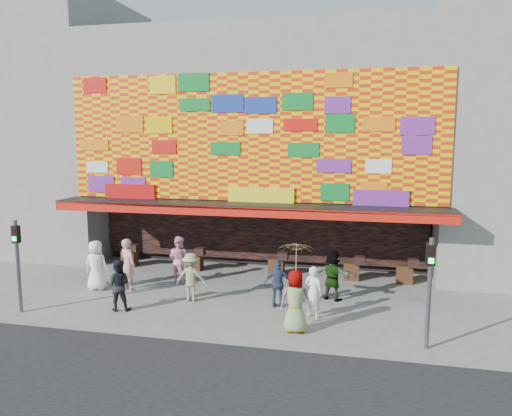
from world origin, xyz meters
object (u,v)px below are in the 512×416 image
object	(u,v)px
ped_g	(295,301)
ped_d	(191,277)
ped_f	(333,275)
parasol	(296,259)
ped_h	(313,292)
signal_left	(17,256)
ped_a	(96,265)
ped_e	(278,284)
ped_i	(179,259)
ped_c	(118,285)
signal_right	(430,281)
ped_b	(128,264)

from	to	relation	value
ped_g	ped_d	bearing A→B (deg)	-33.60
ped_f	parasol	size ratio (longest dim) A/B	0.92
ped_d	ped_h	distance (m)	4.29
signal_left	ped_d	distance (m)	5.54
ped_a	ped_d	xyz separation A→B (m)	(3.82, -0.40, -0.09)
ped_a	ped_e	bearing A→B (deg)	175.11
ped_i	ped_e	bearing A→B (deg)	170.67
ped_c	signal_left	bearing A→B (deg)	0.69
signal_right	parasol	xyz separation A→B (m)	(-3.57, 0.34, 0.30)
signal_left	ped_e	size ratio (longest dim) A/B	1.90
signal_left	signal_right	size ratio (longest dim) A/B	1.00
signal_right	ped_b	size ratio (longest dim) A/B	1.56
ped_c	ped_f	xyz separation A→B (m)	(6.68, 2.60, 0.03)
ped_e	ped_i	xyz separation A→B (m)	(-4.23, 1.94, 0.12)
signal_left	parasol	size ratio (longest dim) A/B	1.60
ped_e	ped_h	bearing A→B (deg)	142.52
ped_c	ped_b	bearing A→B (deg)	-86.84
signal_left	ped_c	size ratio (longest dim) A/B	1.80
signal_left	ped_d	world-z (taller)	signal_left
ped_g	ped_c	bearing A→B (deg)	-12.25
ped_b	ped_c	xyz separation A→B (m)	(0.69, -2.02, -0.13)
ped_g	ped_h	xyz separation A→B (m)	(0.37, 1.31, -0.10)
ped_e	ped_h	size ratio (longest dim) A/B	0.97
ped_e	ped_h	world-z (taller)	ped_h
ped_a	ped_h	bearing A→B (deg)	170.74
ped_d	ped_e	size ratio (longest dim) A/B	1.06
signal_left	parasol	xyz separation A→B (m)	(8.83, 0.34, 0.30)
ped_b	ped_h	world-z (taller)	ped_b
ped_c	ped_d	size ratio (longest dim) A/B	1.00
ped_a	ped_c	size ratio (longest dim) A/B	1.10
signal_right	ped_i	world-z (taller)	signal_right
ped_b	ped_d	bearing A→B (deg)	-165.90
ped_d	ped_f	size ratio (longest dim) A/B	0.96
ped_e	ped_g	xyz separation A→B (m)	(0.87, -2.00, 0.13)
ped_e	ped_i	size ratio (longest dim) A/B	0.87
signal_left	ped_c	xyz separation A→B (m)	(2.97, 0.88, -1.03)
ped_e	ped_f	distance (m)	2.04
ped_d	parasol	bearing A→B (deg)	144.94
ped_h	ped_d	bearing A→B (deg)	13.38
parasol	ped_i	bearing A→B (deg)	142.39
ped_b	ped_f	bearing A→B (deg)	-148.41
ped_f	ped_h	size ratio (longest dim) A/B	1.06
ped_d	ped_i	size ratio (longest dim) A/B	0.92
ped_b	ped_i	xyz separation A→B (m)	(1.44, 1.38, -0.06)
signal_left	ped_c	distance (m)	3.27
ped_f	ped_h	world-z (taller)	ped_f
ped_g	parasol	bearing A→B (deg)	180.00
ped_e	signal_left	bearing A→B (deg)	7.77
signal_right	ped_c	distance (m)	9.52
ped_a	ped_f	distance (m)	8.56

